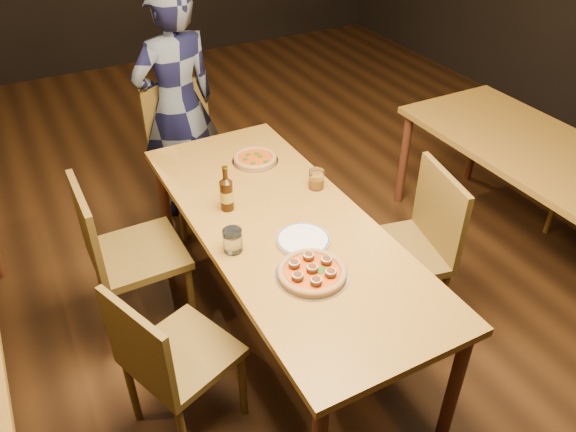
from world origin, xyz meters
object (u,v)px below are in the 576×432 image
diner (177,107)px  pizza_margherita (255,159)px  chair_main_nw (182,353)px  chair_end (193,157)px  amber_glass (316,179)px  plate_stack (303,241)px  beer_bottle (227,195)px  chair_main_e (397,252)px  water_glass (233,240)px  chair_main_sw (138,253)px  table_right (556,169)px  table_main (283,234)px  pizza_meatball (312,272)px

diner → pizza_margherita: bearing=92.9°
chair_main_nw → chair_end: 1.66m
amber_glass → plate_stack: bearing=-127.6°
chair_end → beer_bottle: size_ratio=4.11×
chair_main_e → water_glass: size_ratio=8.79×
chair_main_nw → chair_main_e: (1.22, 0.08, 0.04)m
chair_main_nw → pizza_margherita: 1.22m
chair_main_sw → table_right: bearing=-105.3°
table_main → chair_main_nw: (-0.65, -0.29, -0.23)m
plate_stack → amber_glass: bearing=52.4°
amber_glass → pizza_margherita: bearing=112.7°
chair_main_e → pizza_meatball: bearing=-60.9°
chair_main_e → water_glass: 0.94m
plate_stack → beer_bottle: (-0.20, 0.42, 0.07)m
chair_main_sw → plate_stack: size_ratio=4.00×
table_main → chair_main_sw: size_ratio=2.03×
chair_main_nw → chair_main_e: size_ratio=0.92×
chair_main_sw → pizza_margherita: chair_main_sw is taller
table_right → chair_main_sw: (-2.34, 0.63, -0.19)m
table_right → beer_bottle: bearing=167.1°
chair_main_nw → pizza_meatball: 0.68m
chair_main_sw → chair_end: size_ratio=1.00×
pizza_meatball → diner: 1.81m
chair_main_e → pizza_meatball: size_ratio=3.05×
pizza_margherita → diner: (-0.18, 0.81, 0.03)m
plate_stack → table_right: bearing=-0.5°
chair_main_nw → chair_main_sw: size_ratio=0.91×
table_right → plate_stack: size_ratio=8.12×
table_main → chair_main_sw: 0.79m
table_main → beer_bottle: bearing=129.7°
pizza_margherita → water_glass: bearing=-122.4°
table_right → chair_main_e: bearing=-179.9°
table_main → plate_stack: size_ratio=8.12×
chair_main_nw → plate_stack: size_ratio=3.65×
chair_end → pizza_margherita: bearing=-80.5°
table_right → beer_bottle: 1.95m
pizza_meatball → pizza_margherita: pizza_meatball is taller
diner → table_right: bearing=127.7°
pizza_meatball → diner: bearing=89.4°
chair_main_e → pizza_margherita: chair_main_e is taller
table_right → chair_end: bearing=140.0°
chair_main_sw → chair_main_e: chair_main_sw is taller
amber_glass → table_right: bearing=-15.8°
table_right → amber_glass: amber_glass is taller
chair_main_sw → pizza_meatball: 1.05m
pizza_margherita → plate_stack: bearing=-99.0°
pizza_margherita → plate_stack: (-0.12, -0.78, -0.01)m
table_right → beer_bottle: beer_bottle is taller
chair_end → diner: (-0.02, 0.16, 0.30)m
chair_main_e → pizza_margherita: size_ratio=3.69×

